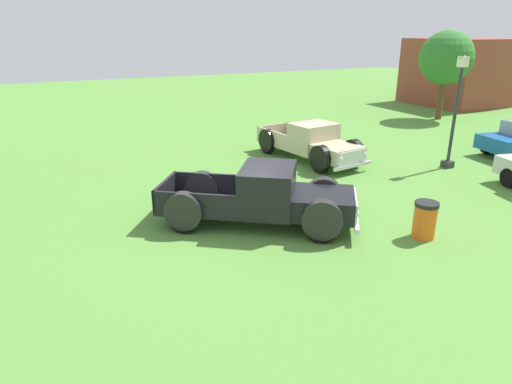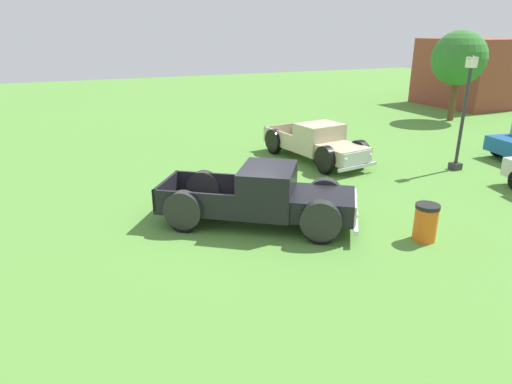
# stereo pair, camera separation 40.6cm
# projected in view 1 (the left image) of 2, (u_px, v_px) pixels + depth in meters

# --- Properties ---
(ground_plane) EXTENTS (80.00, 80.00, 0.00)m
(ground_plane) POSITION_uv_depth(u_px,v_px,m) (246.00, 221.00, 12.31)
(ground_plane) COLOR #548C38
(pickup_truck_foreground) EXTENTS (4.51, 5.35, 1.60)m
(pickup_truck_foreground) POSITION_uv_depth(u_px,v_px,m) (270.00, 198.00, 11.84)
(pickup_truck_foreground) COLOR black
(pickup_truck_foreground) RESTS_ON ground_plane
(pickup_truck_behind_left) EXTENTS (5.16, 2.53, 1.52)m
(pickup_truck_behind_left) POSITION_uv_depth(u_px,v_px,m) (314.00, 144.00, 17.61)
(pickup_truck_behind_left) COLOR #C6B793
(pickup_truck_behind_left) RESTS_ON ground_plane
(lamp_post_near) EXTENTS (0.36, 0.36, 4.14)m
(lamp_post_near) POSITION_uv_depth(u_px,v_px,m) (456.00, 110.00, 16.34)
(lamp_post_near) COLOR #2D2D33
(lamp_post_near) RESTS_ON ground_plane
(trash_can) EXTENTS (0.59, 0.59, 0.95)m
(trash_can) POSITION_uv_depth(u_px,v_px,m) (425.00, 220.00, 11.17)
(trash_can) COLOR orange
(trash_can) RESTS_ON ground_plane
(oak_tree_east) EXTENTS (2.97, 2.97, 4.95)m
(oak_tree_east) POSITION_uv_depth(u_px,v_px,m) (446.00, 58.00, 25.12)
(oak_tree_east) COLOR brown
(oak_tree_east) RESTS_ON ground_plane
(brick_pavilion) EXTENTS (5.86, 5.03, 4.38)m
(brick_pavilion) POSITION_uv_depth(u_px,v_px,m) (456.00, 72.00, 30.84)
(brick_pavilion) COLOR brown
(brick_pavilion) RESTS_ON ground_plane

